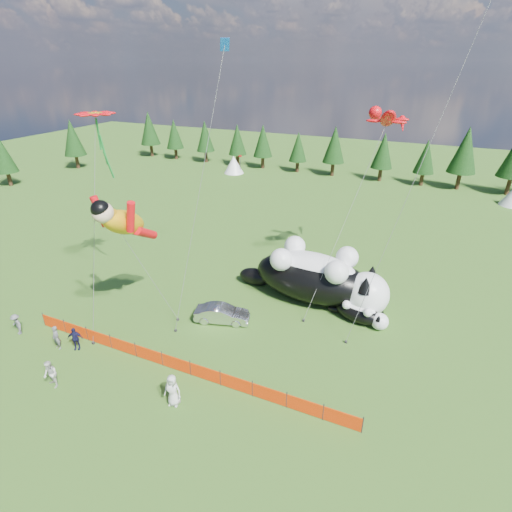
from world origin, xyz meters
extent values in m
plane|color=#153609|center=(0.00, 0.00, 0.00)|extent=(160.00, 160.00, 0.00)
cylinder|color=#262626|center=(-11.00, -3.00, 0.55)|extent=(0.06, 0.06, 1.10)
cylinder|color=#262626|center=(-9.00, -3.00, 0.55)|extent=(0.06, 0.06, 1.10)
cylinder|color=#262626|center=(-7.00, -3.00, 0.55)|extent=(0.06, 0.06, 1.10)
cylinder|color=#262626|center=(-5.00, -3.00, 0.55)|extent=(0.06, 0.06, 1.10)
cylinder|color=#262626|center=(-3.00, -3.00, 0.55)|extent=(0.06, 0.06, 1.10)
cylinder|color=#262626|center=(-1.00, -3.00, 0.55)|extent=(0.06, 0.06, 1.10)
cylinder|color=#262626|center=(1.00, -3.00, 0.55)|extent=(0.06, 0.06, 1.10)
cylinder|color=#262626|center=(3.00, -3.00, 0.55)|extent=(0.06, 0.06, 1.10)
cylinder|color=#262626|center=(5.00, -3.00, 0.55)|extent=(0.06, 0.06, 1.10)
cylinder|color=#262626|center=(7.00, -3.00, 0.55)|extent=(0.06, 0.06, 1.10)
cylinder|color=#262626|center=(9.00, -3.00, 0.55)|extent=(0.06, 0.06, 1.10)
cylinder|color=#262626|center=(11.00, -3.00, 0.55)|extent=(0.06, 0.06, 1.10)
cube|color=#F23505|center=(-10.00, -3.00, 0.50)|extent=(2.00, 0.04, 0.90)
cube|color=#F23505|center=(-8.00, -3.00, 0.50)|extent=(2.00, 0.04, 0.90)
cube|color=#F23505|center=(-6.00, -3.00, 0.50)|extent=(2.00, 0.04, 0.90)
cube|color=#F23505|center=(-4.00, -3.00, 0.50)|extent=(2.00, 0.04, 0.90)
cube|color=#F23505|center=(-2.00, -3.00, 0.50)|extent=(2.00, 0.04, 0.90)
cube|color=#F23505|center=(0.00, -3.00, 0.50)|extent=(2.00, 0.04, 0.90)
cube|color=#F23505|center=(2.00, -3.00, 0.50)|extent=(2.00, 0.04, 0.90)
cube|color=#F23505|center=(4.00, -3.00, 0.50)|extent=(2.00, 0.04, 0.90)
cube|color=#F23505|center=(6.00, -3.00, 0.50)|extent=(2.00, 0.04, 0.90)
cube|color=#F23505|center=(8.00, -3.00, 0.50)|extent=(2.00, 0.04, 0.90)
cube|color=#F23505|center=(10.00, -3.00, 0.50)|extent=(2.00, 0.04, 0.90)
ellipsoid|color=black|center=(4.94, 8.03, 1.81)|extent=(9.29, 4.76, 3.62)
ellipsoid|color=white|center=(4.94, 8.03, 2.71)|extent=(7.01, 3.43, 2.21)
sphere|color=white|center=(9.15, 7.78, 1.61)|extent=(3.22, 3.22, 3.22)
sphere|color=#E65960|center=(10.52, 7.69, 1.61)|extent=(0.45, 0.45, 0.45)
ellipsoid|color=black|center=(0.12, 8.33, 0.70)|extent=(2.90, 1.58, 1.41)
cone|color=black|center=(9.09, 6.81, 2.90)|extent=(1.13, 1.13, 1.13)
cone|color=black|center=(9.21, 8.74, 2.90)|extent=(1.13, 1.13, 1.13)
sphere|color=white|center=(7.23, 9.20, 3.52)|extent=(1.69, 1.69, 1.69)
sphere|color=white|center=(7.07, 6.59, 3.52)|extent=(1.69, 1.69, 1.69)
sphere|color=white|center=(3.01, 9.46, 3.52)|extent=(1.69, 1.69, 1.69)
sphere|color=white|center=(2.85, 6.85, 3.52)|extent=(1.69, 1.69, 1.69)
ellipsoid|color=black|center=(8.90, 6.55, 0.68)|extent=(3.64, 2.27, 1.35)
ellipsoid|color=white|center=(8.90, 6.55, 1.01)|extent=(2.73, 1.65, 0.83)
sphere|color=white|center=(10.44, 6.21, 0.60)|extent=(1.20, 1.20, 1.20)
sphere|color=#E65960|center=(10.94, 6.10, 0.60)|extent=(0.17, 0.17, 0.17)
ellipsoid|color=black|center=(7.14, 6.93, 0.26)|extent=(1.14, 0.74, 0.53)
cone|color=black|center=(10.36, 5.85, 1.08)|extent=(0.42, 0.42, 0.42)
cone|color=black|center=(10.52, 6.56, 1.08)|extent=(0.42, 0.42, 0.42)
sphere|color=white|center=(9.81, 6.84, 1.31)|extent=(0.63, 0.63, 0.63)
sphere|color=white|center=(9.60, 5.89, 1.31)|extent=(0.63, 0.63, 0.63)
sphere|color=white|center=(8.27, 7.18, 1.31)|extent=(0.63, 0.63, 0.63)
sphere|color=white|center=(8.06, 6.23, 1.31)|extent=(0.63, 0.63, 0.63)
imported|color=silver|center=(0.11, 2.52, 0.64)|extent=(4.08, 2.39, 1.27)
imported|color=slate|center=(-8.15, -4.39, 0.83)|extent=(0.66, 0.48, 1.66)
imported|color=beige|center=(-5.68, -6.99, 0.88)|extent=(0.96, 0.74, 1.76)
imported|color=#15153A|center=(-7.01, -3.95, 0.81)|extent=(1.06, 0.89, 1.62)
imported|color=slate|center=(-11.85, -4.39, 0.77)|extent=(1.08, 0.72, 1.54)
imported|color=beige|center=(1.35, -5.25, 0.97)|extent=(1.05, 0.78, 1.95)
cylinder|color=#595959|center=(-3.97, 0.61, 3.92)|extent=(0.03, 0.03, 7.99)
cube|color=#262626|center=(-2.86, 1.33, 0.08)|extent=(0.15, 0.15, 0.16)
cylinder|color=#595959|center=(6.92, 8.56, 6.63)|extent=(0.03, 0.03, 15.21)
cube|color=#262626|center=(5.41, 4.87, 0.08)|extent=(0.15, 0.15, 0.16)
cylinder|color=#595959|center=(-7.37, -0.47, 6.93)|extent=(0.03, 0.03, 14.71)
cube|color=#262626|center=(-6.42, -3.17, 0.08)|extent=(0.15, 0.15, 0.16)
cube|color=#18872D|center=(-8.31, 2.23, 11.45)|extent=(0.18, 0.18, 3.98)
cylinder|color=#595959|center=(-1.44, 2.86, 8.87)|extent=(0.03, 0.03, 18.32)
cube|color=#262626|center=(-2.25, 0.17, 0.08)|extent=(0.15, 0.15, 0.16)
cylinder|color=#595959|center=(11.14, 6.14, 11.02)|extent=(0.03, 0.03, 22.79)
cube|color=#262626|center=(8.71, 3.72, 0.08)|extent=(0.15, 0.15, 0.16)
camera|label=1|loc=(11.89, -17.93, 16.77)|focal=28.00mm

